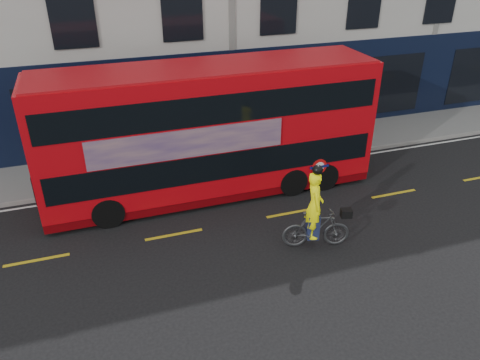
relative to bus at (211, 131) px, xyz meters
name	(u,v)px	position (x,y,z in m)	size (l,w,h in m)	color
ground	(311,238)	(2.10, -3.80, -2.35)	(120.00, 120.00, 0.00)	black
pavement	(243,152)	(2.10, 2.70, -2.29)	(60.00, 3.00, 0.12)	slate
kerb	(256,167)	(2.10, 1.20, -2.28)	(60.00, 0.12, 0.13)	gray
road_edge_line	(258,171)	(2.10, 0.90, -2.34)	(58.00, 0.10, 0.01)	silver
lane_dashes	(292,213)	(2.10, -2.30, -2.34)	(58.00, 0.12, 0.01)	gold
bus	(211,131)	(0.00, 0.00, 0.00)	(11.38, 2.65, 4.58)	red
cyclist	(316,220)	(1.97, -4.18, -1.43)	(2.09, 1.06, 2.71)	#3F4144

